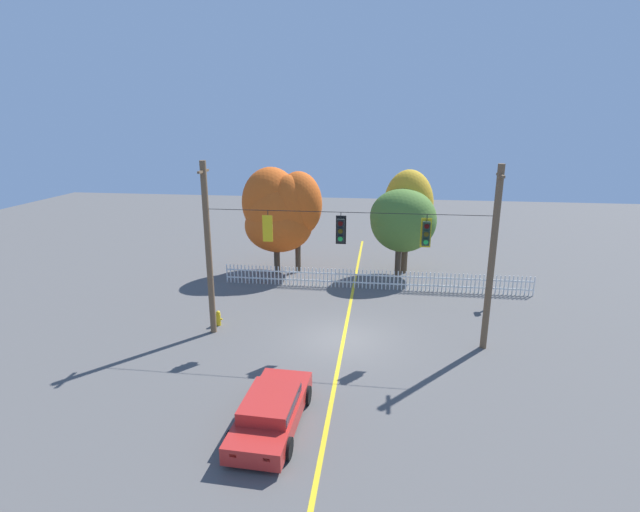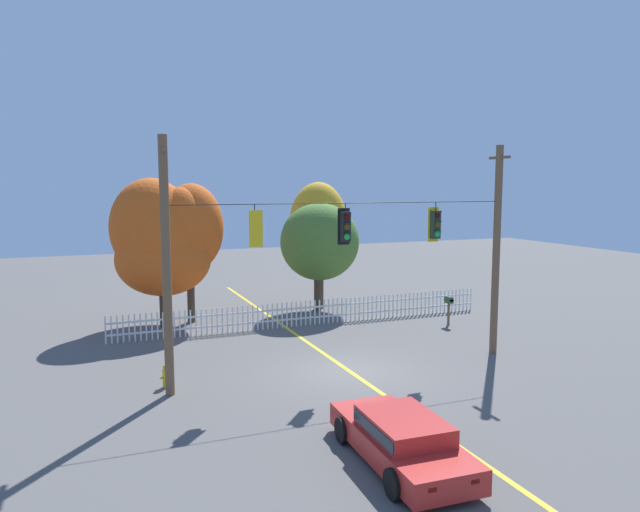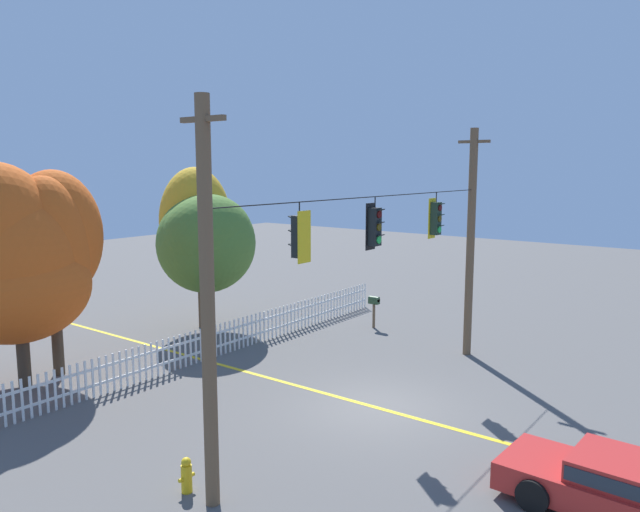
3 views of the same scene
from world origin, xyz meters
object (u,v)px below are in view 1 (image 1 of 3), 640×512
object	(u,v)px
traffic_signal_eastbound_side	(341,230)
parked_car	(271,410)
autumn_maple_near_fence	(275,214)
autumn_maple_mid	(294,207)
traffic_signal_southbound_primary	(268,228)
fire_hydrant	(218,318)
autumn_maple_far_west	(409,210)
traffic_signal_northbound_primary	(426,233)
autumn_oak_far_east	(403,219)
roadside_mailbox	(489,290)

from	to	relation	value
traffic_signal_eastbound_side	parked_car	xyz separation A→B (m)	(-1.55, -6.53, -4.35)
autumn_maple_near_fence	autumn_maple_mid	bearing A→B (deg)	-5.37
traffic_signal_southbound_primary	parked_car	xyz separation A→B (m)	(1.54, -6.51, -4.38)
fire_hydrant	autumn_maple_far_west	bearing A→B (deg)	46.54
traffic_signal_northbound_primary	autumn_maple_mid	world-z (taller)	autumn_maple_mid
autumn_oak_far_east	fire_hydrant	distance (m)	12.83
traffic_signal_northbound_primary	autumn_maple_mid	bearing A→B (deg)	128.12
autumn_oak_far_east	fire_hydrant	world-z (taller)	autumn_oak_far_east
autumn_maple_near_fence	roadside_mailbox	distance (m)	13.33
fire_hydrant	roadside_mailbox	size ratio (longest dim) A/B	0.56
autumn_maple_mid	fire_hydrant	size ratio (longest dim) A/B	8.72
autumn_maple_near_fence	fire_hydrant	distance (m)	9.23
traffic_signal_southbound_primary	autumn_oak_far_east	world-z (taller)	traffic_signal_southbound_primary
traffic_signal_southbound_primary	autumn_maple_mid	xyz separation A→B (m)	(-0.60, 9.17, -0.76)
traffic_signal_southbound_primary	autumn_maple_near_fence	size ratio (longest dim) A/B	0.20
autumn_oak_far_east	parked_car	world-z (taller)	autumn_oak_far_east
autumn_maple_near_fence	autumn_oak_far_east	xyz separation A→B (m)	(7.85, 0.24, -0.12)
traffic_signal_southbound_primary	autumn_maple_mid	size ratio (longest dim) A/B	0.21
autumn_maple_near_fence	autumn_maple_far_west	distance (m)	8.34
traffic_signal_eastbound_side	autumn_maple_near_fence	distance (m)	10.56
parked_car	roadside_mailbox	bearing A→B (deg)	51.40
traffic_signal_northbound_primary	roadside_mailbox	size ratio (longest dim) A/B	1.07
autumn_oak_far_east	autumn_maple_mid	bearing A→B (deg)	-176.92
autumn_oak_far_east	traffic_signal_eastbound_side	bearing A→B (deg)	-107.16
autumn_maple_far_west	fire_hydrant	distance (m)	13.82
roadside_mailbox	autumn_maple_mid	bearing A→B (deg)	156.78
traffic_signal_southbound_primary	autumn_maple_near_fence	xyz separation A→B (m)	(-1.83, 9.29, -1.25)
autumn_maple_near_fence	autumn_maple_mid	world-z (taller)	autumn_maple_near_fence
traffic_signal_southbound_primary	autumn_oak_far_east	distance (m)	11.36
parked_car	fire_hydrant	xyz separation A→B (m)	(-4.28, 7.26, -0.24)
autumn_maple_mid	traffic_signal_eastbound_side	bearing A→B (deg)	-68.03
autumn_maple_mid	autumn_oak_far_east	world-z (taller)	autumn_maple_mid
traffic_signal_eastbound_side	autumn_maple_mid	bearing A→B (deg)	111.97
traffic_signal_eastbound_side	roadside_mailbox	size ratio (longest dim) A/B	1.06
traffic_signal_southbound_primary	autumn_maple_far_west	world-z (taller)	autumn_maple_far_west
traffic_signal_eastbound_side	roadside_mailbox	distance (m)	9.35
traffic_signal_northbound_primary	autumn_maple_mid	size ratio (longest dim) A/B	0.22
traffic_signal_eastbound_side	autumn_oak_far_east	size ratio (longest dim) A/B	0.25
traffic_signal_southbound_primary	parked_car	distance (m)	8.00
autumn_maple_far_west	fire_hydrant	bearing A→B (deg)	-133.46
fire_hydrant	roadside_mailbox	bearing A→B (deg)	16.01
traffic_signal_eastbound_side	fire_hydrant	bearing A→B (deg)	172.93
traffic_signal_northbound_primary	autumn_maple_far_west	distance (m)	10.44
autumn_oak_far_east	roadside_mailbox	world-z (taller)	autumn_oak_far_east
traffic_signal_northbound_primary	autumn_maple_mid	distance (m)	11.66
autumn_maple_near_fence	traffic_signal_eastbound_side	bearing A→B (deg)	-62.07
traffic_signal_southbound_primary	traffic_signal_eastbound_side	size ratio (longest dim) A/B	0.95
parked_car	roadside_mailbox	world-z (taller)	roadside_mailbox
traffic_signal_southbound_primary	roadside_mailbox	world-z (taller)	traffic_signal_southbound_primary
traffic_signal_northbound_primary	autumn_oak_far_east	size ratio (longest dim) A/B	0.26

